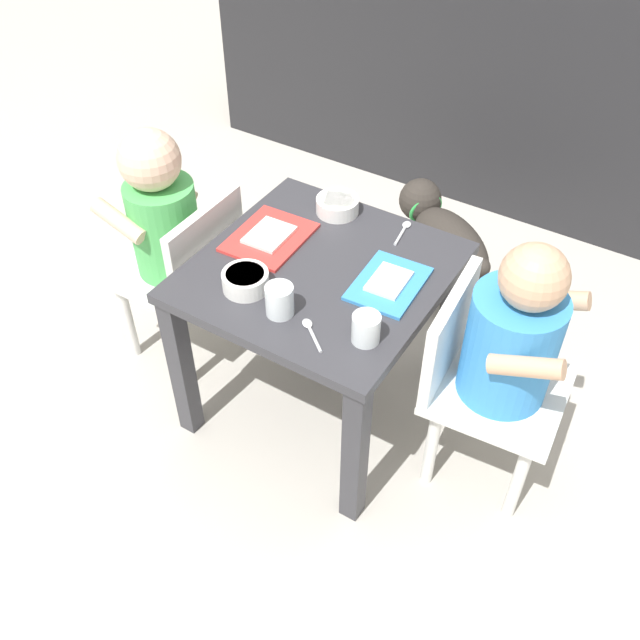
{
  "coord_description": "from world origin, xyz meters",
  "views": [
    {
      "loc": [
        0.64,
        -1.03,
        1.45
      ],
      "look_at": [
        0.0,
        0.0,
        0.29
      ],
      "focal_mm": 39.85,
      "sensor_mm": 36.0,
      "label": 1
    }
  ],
  "objects_px": {
    "veggie_bowl_near": "(337,205)",
    "spoon_by_right_tray": "(311,331)",
    "water_cup_right": "(280,302)",
    "cereal_bowl_left_side": "(245,280)",
    "seated_child_right": "(506,344)",
    "dog": "(444,237)",
    "water_cup_left": "(366,330)",
    "food_tray_left": "(269,237)",
    "dining_table": "(320,296)",
    "spoon_by_left_tray": "(403,230)",
    "food_tray_right": "(389,283)",
    "seated_child_left": "(167,225)"
  },
  "relations": [
    {
      "from": "veggie_bowl_near",
      "to": "spoon_by_right_tray",
      "type": "xyz_separation_m",
      "value": [
        0.17,
        -0.39,
        -0.02
      ]
    },
    {
      "from": "veggie_bowl_near",
      "to": "water_cup_right",
      "type": "bearing_deg",
      "value": -77.15
    },
    {
      "from": "cereal_bowl_left_side",
      "to": "spoon_by_right_tray",
      "type": "relative_size",
      "value": 1.17
    },
    {
      "from": "cereal_bowl_left_side",
      "to": "veggie_bowl_near",
      "type": "xyz_separation_m",
      "value": [
        0.02,
        0.34,
        -0.0
      ]
    },
    {
      "from": "seated_child_right",
      "to": "dog",
      "type": "bearing_deg",
      "value": 123.66
    },
    {
      "from": "seated_child_right",
      "to": "water_cup_right",
      "type": "bearing_deg",
      "value": -154.43
    },
    {
      "from": "water_cup_left",
      "to": "cereal_bowl_left_side",
      "type": "bearing_deg",
      "value": 179.73
    },
    {
      "from": "seated_child_right",
      "to": "food_tray_left",
      "type": "relative_size",
      "value": 3.23
    },
    {
      "from": "dining_table",
      "to": "water_cup_right",
      "type": "bearing_deg",
      "value": -87.56
    },
    {
      "from": "dog",
      "to": "spoon_by_right_tray",
      "type": "relative_size",
      "value": 4.65
    },
    {
      "from": "dining_table",
      "to": "spoon_by_left_tray",
      "type": "xyz_separation_m",
      "value": [
        0.09,
        0.22,
        0.09
      ]
    },
    {
      "from": "dog",
      "to": "food_tray_right",
      "type": "distance_m",
      "value": 0.61
    },
    {
      "from": "spoon_by_left_tray",
      "to": "dog",
      "type": "bearing_deg",
      "value": 94.44
    },
    {
      "from": "dog",
      "to": "water_cup_right",
      "type": "relative_size",
      "value": 5.81
    },
    {
      "from": "food_tray_left",
      "to": "dining_table",
      "type": "bearing_deg",
      "value": -10.3
    },
    {
      "from": "veggie_bowl_near",
      "to": "spoon_by_left_tray",
      "type": "relative_size",
      "value": 1.03
    },
    {
      "from": "dog",
      "to": "water_cup_left",
      "type": "bearing_deg",
      "value": -79.91
    },
    {
      "from": "seated_child_left",
      "to": "spoon_by_left_tray",
      "type": "bearing_deg",
      "value": 24.84
    },
    {
      "from": "food_tray_right",
      "to": "veggie_bowl_near",
      "type": "bearing_deg",
      "value": 143.02
    },
    {
      "from": "spoon_by_right_tray",
      "to": "dog",
      "type": "bearing_deg",
      "value": 91.97
    },
    {
      "from": "water_cup_right",
      "to": "spoon_by_left_tray",
      "type": "bearing_deg",
      "value": 77.23
    },
    {
      "from": "dog",
      "to": "spoon_by_right_tray",
      "type": "height_order",
      "value": "spoon_by_right_tray"
    },
    {
      "from": "dining_table",
      "to": "water_cup_right",
      "type": "xyz_separation_m",
      "value": [
        0.01,
        -0.17,
        0.11
      ]
    },
    {
      "from": "water_cup_left",
      "to": "water_cup_right",
      "type": "bearing_deg",
      "value": -172.73
    },
    {
      "from": "water_cup_right",
      "to": "veggie_bowl_near",
      "type": "xyz_separation_m",
      "value": [
        -0.08,
        0.37,
        -0.01
      ]
    },
    {
      "from": "water_cup_left",
      "to": "water_cup_right",
      "type": "distance_m",
      "value": 0.19
    },
    {
      "from": "water_cup_left",
      "to": "food_tray_left",
      "type": "bearing_deg",
      "value": 153.99
    },
    {
      "from": "seated_child_right",
      "to": "spoon_by_right_tray",
      "type": "distance_m",
      "value": 0.4
    },
    {
      "from": "dining_table",
      "to": "spoon_by_right_tray",
      "type": "xyz_separation_m",
      "value": [
        0.09,
        -0.18,
        0.09
      ]
    },
    {
      "from": "dog",
      "to": "food_tray_right",
      "type": "bearing_deg",
      "value": -80.76
    },
    {
      "from": "food_tray_left",
      "to": "food_tray_right",
      "type": "distance_m",
      "value": 0.31
    },
    {
      "from": "seated_child_left",
      "to": "dog",
      "type": "distance_m",
      "value": 0.81
    },
    {
      "from": "seated_child_left",
      "to": "water_cup_left",
      "type": "xyz_separation_m",
      "value": [
        0.62,
        -0.12,
        0.06
      ]
    },
    {
      "from": "food_tray_left",
      "to": "water_cup_right",
      "type": "xyz_separation_m",
      "value": [
        0.16,
        -0.19,
        0.02
      ]
    },
    {
      "from": "food_tray_left",
      "to": "veggie_bowl_near",
      "type": "height_order",
      "value": "veggie_bowl_near"
    },
    {
      "from": "cereal_bowl_left_side",
      "to": "water_cup_right",
      "type": "bearing_deg",
      "value": -13.54
    },
    {
      "from": "dog",
      "to": "cereal_bowl_left_side",
      "type": "height_order",
      "value": "cereal_bowl_left_side"
    },
    {
      "from": "seated_child_left",
      "to": "dog",
      "type": "height_order",
      "value": "seated_child_left"
    },
    {
      "from": "dog",
      "to": "veggie_bowl_near",
      "type": "xyz_separation_m",
      "value": [
        -0.14,
        -0.37,
        0.28
      ]
    },
    {
      "from": "seated_child_right",
      "to": "cereal_bowl_left_side",
      "type": "height_order",
      "value": "seated_child_right"
    },
    {
      "from": "dining_table",
      "to": "water_cup_right",
      "type": "height_order",
      "value": "water_cup_right"
    },
    {
      "from": "food_tray_left",
      "to": "water_cup_left",
      "type": "relative_size",
      "value": 3.31
    },
    {
      "from": "dog",
      "to": "food_tray_left",
      "type": "distance_m",
      "value": 0.65
    },
    {
      "from": "cereal_bowl_left_side",
      "to": "water_cup_left",
      "type": "bearing_deg",
      "value": -0.27
    },
    {
      "from": "seated_child_left",
      "to": "cereal_bowl_left_side",
      "type": "distance_m",
      "value": 0.35
    },
    {
      "from": "dining_table",
      "to": "spoon_by_left_tray",
      "type": "relative_size",
      "value": 5.39
    },
    {
      "from": "food_tray_left",
      "to": "cereal_bowl_left_side",
      "type": "relative_size",
      "value": 2.06
    },
    {
      "from": "dining_table",
      "to": "dog",
      "type": "bearing_deg",
      "value": 83.42
    },
    {
      "from": "seated_child_right",
      "to": "dining_table",
      "type": "bearing_deg",
      "value": -175.37
    },
    {
      "from": "dining_table",
      "to": "cereal_bowl_left_side",
      "type": "relative_size",
      "value": 5.39
    }
  ]
}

